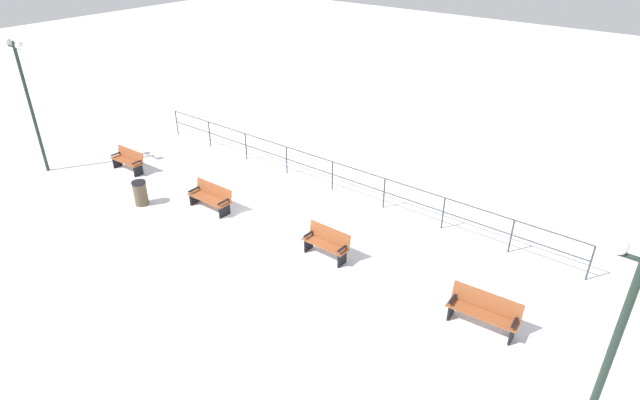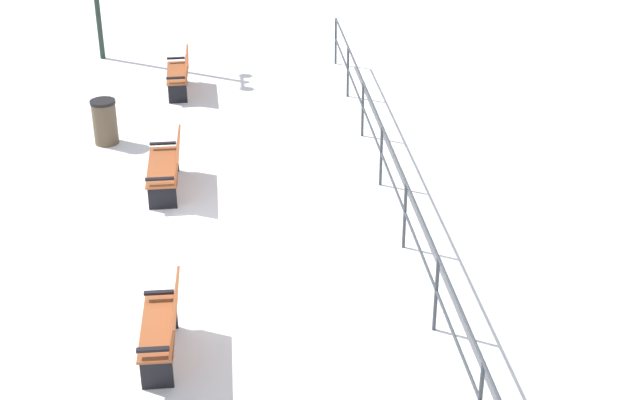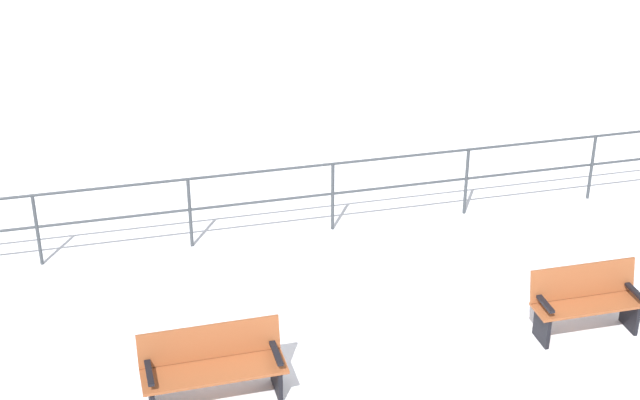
{
  "view_description": "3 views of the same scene",
  "coord_description": "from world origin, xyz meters",
  "px_view_note": "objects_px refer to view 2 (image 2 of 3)",
  "views": [
    {
      "loc": [
        9.96,
        10.01,
        8.86
      ],
      "look_at": [
        -1.37,
        1.19,
        0.94
      ],
      "focal_mm": 29.54,
      "sensor_mm": 36.0,
      "label": 1
    },
    {
      "loc": [
        -1.09,
        11.85,
        7.01
      ],
      "look_at": [
        -2.34,
        -0.1,
        0.83
      ],
      "focal_mm": 51.36,
      "sensor_mm": 36.0,
      "label": 2
    },
    {
      "loc": [
        8.92,
        -3.39,
        6.97
      ],
      "look_at": [
        -2.45,
        -0.49,
        1.12
      ],
      "focal_mm": 53.77,
      "sensor_mm": 36.0,
      "label": 3
    }
  ],
  "objects_px": {
    "bench_nearest": "(180,72)",
    "trash_bin": "(105,122)",
    "bench_second": "(168,166)",
    "bench_third": "(164,326)"
  },
  "relations": [
    {
      "from": "bench_second",
      "to": "trash_bin",
      "type": "bearing_deg",
      "value": -59.69
    },
    {
      "from": "trash_bin",
      "to": "bench_second",
      "type": "bearing_deg",
      "value": 120.94
    },
    {
      "from": "bench_nearest",
      "to": "bench_second",
      "type": "height_order",
      "value": "bench_second"
    },
    {
      "from": "bench_nearest",
      "to": "bench_second",
      "type": "relative_size",
      "value": 0.92
    },
    {
      "from": "bench_nearest",
      "to": "trash_bin",
      "type": "xyz_separation_m",
      "value": [
        1.33,
        2.64,
        -0.01
      ]
    },
    {
      "from": "bench_second",
      "to": "bench_third",
      "type": "relative_size",
      "value": 1.15
    },
    {
      "from": "bench_nearest",
      "to": "bench_second",
      "type": "bearing_deg",
      "value": 87.39
    },
    {
      "from": "bench_nearest",
      "to": "trash_bin",
      "type": "height_order",
      "value": "trash_bin"
    },
    {
      "from": "bench_third",
      "to": "trash_bin",
      "type": "distance_m",
      "value": 7.02
    },
    {
      "from": "bench_nearest",
      "to": "bench_second",
      "type": "distance_m",
      "value": 4.76
    }
  ]
}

